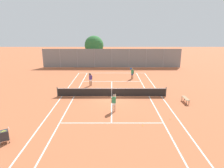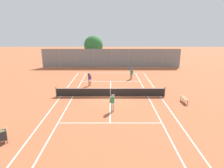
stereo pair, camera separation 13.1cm
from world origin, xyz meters
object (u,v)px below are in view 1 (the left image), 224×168
player_far_right (132,73)px  loose_tennis_ball_3 (170,119)px  ball_cart (4,135)px  tree_behind_left (94,46)px  player_far_left (90,79)px  tennis_net (111,92)px  loose_tennis_ball_2 (142,126)px  player_near_side (114,102)px  loose_tennis_ball_0 (115,82)px  loose_tennis_ball_4 (120,91)px  courtside_bench (185,98)px  loose_tennis_ball_1 (94,78)px

player_far_right → loose_tennis_ball_3: player_far_right is taller
ball_cart → tree_behind_left: tree_behind_left is taller
ball_cart → player_far_left: bearing=72.5°
tennis_net → player_far_left: bearing=122.7°
tennis_net → player_far_right: (3.02, 7.86, 0.42)m
loose_tennis_ball_2 → ball_cart: bearing=-166.2°
player_near_side → player_far_left: 8.89m
ball_cart → loose_tennis_ball_3: bearing=16.3°
loose_tennis_ball_0 → tree_behind_left: tree_behind_left is taller
ball_cart → player_far_left: (4.26, 13.50, 0.39)m
tennis_net → player_far_right: 8.43m
tennis_net → loose_tennis_ball_4: tennis_net is taller
courtside_bench → loose_tennis_ball_3: bearing=-123.7°
player_far_left → courtside_bench: 11.92m
loose_tennis_ball_4 → loose_tennis_ball_2: bearing=-80.9°
player_far_right → courtside_bench: size_ratio=1.18×
courtside_bench → loose_tennis_ball_2: bearing=-134.9°
tree_behind_left → loose_tennis_ball_3: bearing=-71.9°
ball_cart → loose_tennis_ball_2: size_ratio=14.58×
player_near_side → tennis_net: bearing=92.9°
courtside_bench → tree_behind_left: bearing=116.9°
loose_tennis_ball_4 → courtside_bench: 7.40m
loose_tennis_ball_0 → courtside_bench: bearing=-47.0°
loose_tennis_ball_3 → ball_cart: bearing=-163.7°
player_near_side → loose_tennis_ball_4: bearing=82.2°
player_near_side → courtside_bench: 7.64m
player_far_left → loose_tennis_ball_1: (0.14, 3.90, -0.89)m
loose_tennis_ball_0 → loose_tennis_ball_1: size_ratio=1.00×
loose_tennis_ball_3 → tree_behind_left: 27.13m
tennis_net → tree_behind_left: tree_behind_left is taller
player_near_side → tree_behind_left: tree_behind_left is taller
player_near_side → loose_tennis_ball_1: size_ratio=26.88×
ball_cart → courtside_bench: (14.49, 7.41, -0.12)m
player_far_left → tree_behind_left: (-0.73, 15.51, 2.88)m
ball_cart → loose_tennis_ball_4: 13.61m
ball_cart → tree_behind_left: bearing=83.1°
player_far_right → loose_tennis_ball_1: player_far_right is taller
player_far_right → loose_tennis_ball_2: size_ratio=26.88×
loose_tennis_ball_2 → loose_tennis_ball_0: bearing=98.9°
loose_tennis_ball_0 → courtside_bench: size_ratio=0.04×
player_near_side → loose_tennis_ball_0: player_near_side is taller
courtside_bench → tree_behind_left: tree_behind_left is taller
ball_cart → loose_tennis_ball_4: size_ratio=14.58×
tree_behind_left → loose_tennis_ball_2: bearing=-77.6°
ball_cart → loose_tennis_ball_0: 16.72m
tennis_net → player_far_right: size_ratio=6.76×
loose_tennis_ball_0 → loose_tennis_ball_4: same height
player_far_left → loose_tennis_ball_0: player_far_left is taller
tennis_net → ball_cart: size_ratio=12.47×
courtside_bench → loose_tennis_ball_1: bearing=135.3°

